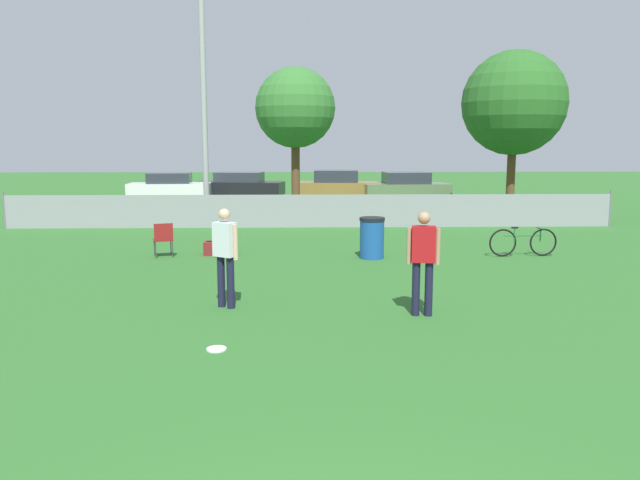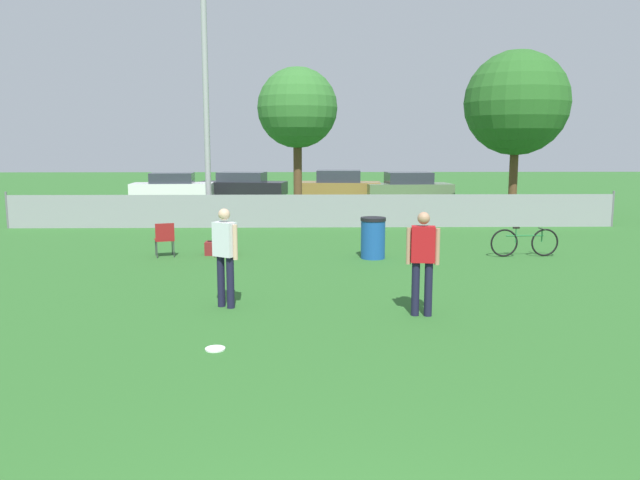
# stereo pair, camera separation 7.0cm
# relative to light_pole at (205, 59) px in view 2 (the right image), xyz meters

# --- Properties ---
(fence_backline) EXTENTS (20.29, 0.07, 1.21)m
(fence_backline) POSITION_rel_light_pole_xyz_m (3.66, -1.24, -5.08)
(fence_backline) COLOR gray
(fence_backline) RESTS_ON ground_plane
(light_pole) EXTENTS (0.90, 0.36, 9.69)m
(light_pole) POSITION_rel_light_pole_xyz_m (0.00, 0.00, 0.00)
(light_pole) COLOR #9E9EA3
(light_pole) RESTS_ON ground_plane
(tree_near_pole) EXTENTS (2.99, 2.99, 5.60)m
(tree_near_pole) POSITION_rel_light_pole_xyz_m (3.11, 1.75, -1.55)
(tree_near_pole) COLOR brown
(tree_near_pole) RESTS_ON ground_plane
(tree_far_right) EXTENTS (3.90, 3.90, 6.24)m
(tree_far_right) POSITION_rel_light_pole_xyz_m (11.33, 1.73, -1.35)
(tree_far_right) COLOR brown
(tree_far_right) RESTS_ON ground_plane
(player_receiver_white) EXTENTS (0.46, 0.39, 1.70)m
(player_receiver_white) POSITION_rel_light_pole_xyz_m (2.06, -11.55, -4.65)
(player_receiver_white) COLOR #191933
(player_receiver_white) RESTS_ON ground_plane
(player_thrower_red) EXTENTS (0.53, 0.27, 1.70)m
(player_thrower_red) POSITION_rel_light_pole_xyz_m (5.30, -12.15, -4.65)
(player_thrower_red) COLOR #191933
(player_thrower_red) RESTS_ON ground_plane
(frisbee_disc) EXTENTS (0.28, 0.28, 0.03)m
(frisbee_disc) POSITION_rel_light_pole_xyz_m (2.19, -13.78, -5.61)
(frisbee_disc) COLOR white
(frisbee_disc) RESTS_ON ground_plane
(folding_chair_sideline) EXTENTS (0.57, 0.57, 0.85)m
(folding_chair_sideline) POSITION_rel_light_pole_xyz_m (-0.06, -6.69, -5.14)
(folding_chair_sideline) COLOR #333338
(folding_chair_sideline) RESTS_ON ground_plane
(bicycle_sideline) EXTENTS (1.72, 0.44, 0.74)m
(bicycle_sideline) POSITION_rel_light_pole_xyz_m (8.84, -6.82, -5.27)
(bicycle_sideline) COLOR black
(bicycle_sideline) RESTS_ON ground_plane
(trash_bin) EXTENTS (0.62, 0.62, 1.00)m
(trash_bin) POSITION_rel_light_pole_xyz_m (5.05, -6.98, -5.12)
(trash_bin) COLOR #194C99
(trash_bin) RESTS_ON ground_plane
(gear_bag_sideline) EXTENTS (0.74, 0.41, 0.36)m
(gear_bag_sideline) POSITION_rel_light_pole_xyz_m (1.26, -6.39, -5.46)
(gear_bag_sideline) COLOR maroon
(gear_bag_sideline) RESTS_ON ground_plane
(parked_car_white) EXTENTS (4.04, 1.99, 1.37)m
(parked_car_white) POSITION_rel_light_pole_xyz_m (-3.17, 8.96, -4.96)
(parked_car_white) COLOR black
(parked_car_white) RESTS_ON ground_plane
(parked_car_dark) EXTENTS (4.72, 2.41, 1.33)m
(parked_car_dark) POSITION_rel_light_pole_xyz_m (0.11, 10.43, -4.98)
(parked_car_dark) COLOR black
(parked_car_dark) RESTS_ON ground_plane
(parked_car_tan) EXTENTS (4.10, 2.06, 1.53)m
(parked_car_tan) POSITION_rel_light_pole_xyz_m (5.00, 8.13, -4.90)
(parked_car_tan) COLOR black
(parked_car_tan) RESTS_ON ground_plane
(parked_car_olive) EXTENTS (4.10, 1.99, 1.46)m
(parked_car_olive) POSITION_rel_light_pole_xyz_m (8.25, 7.39, -4.92)
(parked_car_olive) COLOR black
(parked_car_olive) RESTS_ON ground_plane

